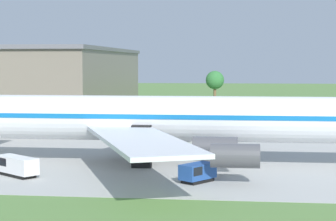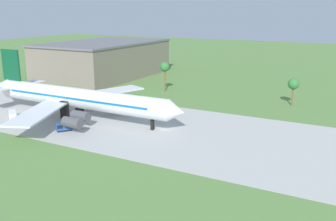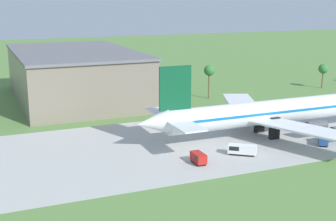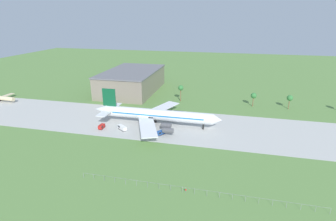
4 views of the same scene
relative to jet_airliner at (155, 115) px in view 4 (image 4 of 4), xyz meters
name	(u,v)px [view 4 (image 4 of 4)]	position (x,y,z in m)	size (l,w,h in m)	color
ground_plane	(209,128)	(28.15, 2.17, -5.72)	(600.00, 600.00, 0.00)	#5B8442
taxiway_strip	(209,128)	(28.15, 2.17, -5.71)	(320.00, 44.00, 0.02)	#B2B2AD
jet_airliner	(155,115)	(0.00, 0.00, 0.00)	(69.18, 53.96, 18.30)	white
baggage_tug	(122,128)	(-14.89, -10.14, -4.52)	(5.99, 5.22, 2.22)	black
fuel_truck	(160,133)	(5.71, -11.56, -4.62)	(4.04, 4.45, 2.02)	black
catering_van	(101,127)	(-25.64, -11.53, -4.52)	(2.10, 4.17, 2.21)	black
perimeter_fence	(195,190)	(28.15, -52.83, -4.28)	(80.10, 0.10, 2.10)	gray
no_stopping_sign	(186,191)	(25.32, -53.14, -4.67)	(0.44, 0.08, 1.68)	gray
terminal_building	(132,81)	(-35.52, 59.91, 2.31)	(36.72, 61.20, 16.04)	slate
palm_tree_row	(264,96)	(58.94, 43.44, 1.89)	(102.74, 3.60, 11.20)	brown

